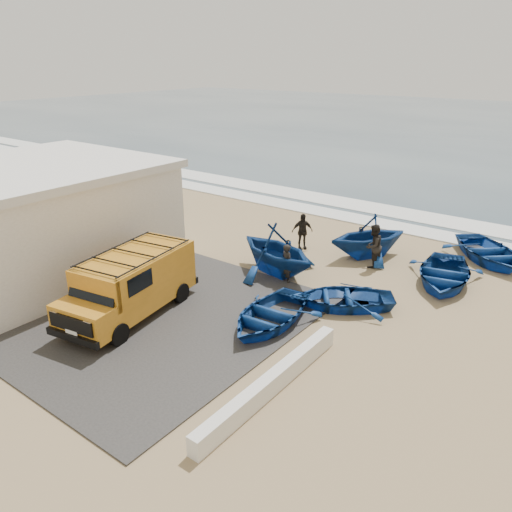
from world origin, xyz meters
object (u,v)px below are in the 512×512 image
Objects in this scene: building at (33,218)px; fisherman_front at (287,264)px; boat_mid_right at (444,274)px; boat_far_left at (368,236)px; fisherman_back at (302,231)px; boat_mid_left at (276,249)px; fisherman_middle at (373,246)px; van at (131,282)px; parapet at (272,383)px; boat_near_left at (269,314)px; boat_far_right at (489,252)px; boat_near_right at (343,297)px.

building is 10.37m from fisherman_front.
boat_mid_right is 1.12× the size of boat_far_left.
building is 11.38m from fisherman_back.
boat_mid_left is 6.54m from boat_mid_right.
boat_mid_left is at bearing -35.72° from fisherman_middle.
boat_mid_left is (1.92, 5.74, -0.14)m from van.
building is at bearing 179.68° from fisherman_back.
parapet is 1.59× the size of boat_near_left.
boat_far_left is at bearing 169.56° from boat_far_right.
fisherman_middle reaches higher than boat_near_right.
fisherman_back is (-3.48, 0.05, -0.09)m from fisherman_middle.
boat_near_right is at bearing -42.41° from boat_far_left.
boat_mid_left is at bearing 62.04° from van.
boat_mid_right is at bearing 117.32° from boat_near_right.
fisherman_front is (-1.39, 3.11, 0.40)m from boat_near_left.
fisherman_middle is (0.59, 6.56, 0.54)m from boat_near_left.
fisherman_front is 0.85× the size of fisherman_middle.
boat_far_left is at bearing 161.72° from boat_near_right.
van is 1.32× the size of boat_mid_right.
boat_mid_left is at bearing -176.52° from boat_far_right.
fisherman_back is (-6.42, -0.03, 0.41)m from boat_mid_right.
building is 2.31× the size of boat_mid_right.
boat_mid_left is at bearing -139.76° from boat_near_right.
parapet is 1.52× the size of boat_mid_left.
fisherman_middle is (4.74, 8.71, -0.25)m from van.
van is at bearing 176.07° from boat_mid_left.
boat_near_right is at bearing 98.22° from parapet.
building is 12.68m from parapet.
boat_near_left is (4.15, 2.16, -0.79)m from van.
fisherman_back is (-4.99, 9.45, 0.56)m from parapet.
van reaches higher than fisherman_front.
boat_mid_left is at bearing 124.02° from parapet.
fisherman_front is at bearing 52.88° from van.
building reaches higher than boat_mid_left.
fisherman_front reaches higher than boat_near_right.
fisherman_front is 3.97m from fisherman_middle.
boat_far_left is 5.16m from boat_far_right.
boat_far_right is at bearing 80.35° from parapet.
boat_mid_right is at bearing -144.30° from boat_far_right.
building is at bearing -44.86° from fisherman_middle.
building reaches higher than boat_near_right.
boat_near_left is at bearing -57.66° from boat_far_left.
boat_mid_right is at bearing 81.46° from parapet.
van is at bearing -144.20° from boat_mid_right.
boat_far_right is 2.21× the size of fisherman_middle.
boat_near_right is at bearing 20.69° from building.
fisherman_front reaches higher than boat_near_left.
boat_mid_right is 3.74m from boat_far_left.
boat_near_left is 1.07× the size of boat_near_right.
fisherman_back is at bearing 109.05° from boat_near_left.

